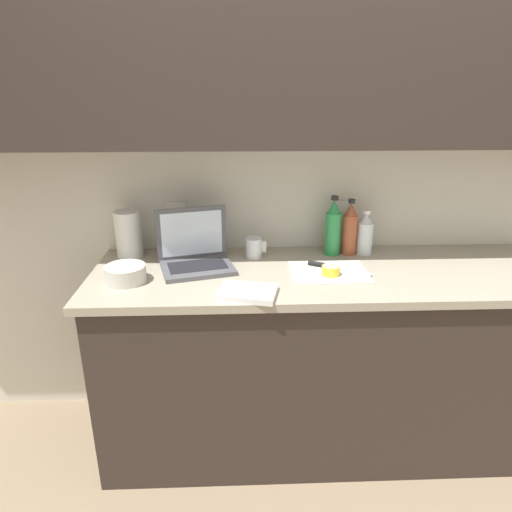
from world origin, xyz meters
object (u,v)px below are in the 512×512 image
knife (328,266)px  bowl_white (126,274)px  laptop (195,253)px  lemon_half_cut (330,270)px  cutting_board (330,272)px  paper_towel_roll (129,234)px  bottle_oil_tall (350,229)px  bottle_water_clear (333,228)px  bottle_green_soda (365,234)px  measuring_cup (254,248)px

knife → bowl_white: bearing=-145.7°
laptop → lemon_half_cut: (0.58, -0.14, -0.03)m
cutting_board → paper_towel_roll: paper_towel_roll is taller
bottle_oil_tall → paper_towel_roll: 1.05m
cutting_board → lemon_half_cut: size_ratio=4.29×
bottle_water_clear → bottle_green_soda: bearing=0.0°
bottle_green_soda → bottle_water_clear: bearing=180.0°
laptop → paper_towel_roll: (-0.32, 0.15, 0.05)m
cutting_board → bowl_white: 0.87m
lemon_half_cut → bottle_oil_tall: bearing=62.5°
lemon_half_cut → measuring_cup: 0.40m
knife → lemon_half_cut: (-0.01, -0.07, 0.01)m
laptop → cutting_board: (0.59, -0.11, -0.06)m
knife → paper_towel_roll: paper_towel_roll is taller
knife → cutting_board: bearing=-59.7°
lemon_half_cut → measuring_cup: measuring_cup is taller
lemon_half_cut → paper_towel_roll: (-0.91, 0.29, 0.08)m
bottle_green_soda → bottle_oil_tall: size_ratio=0.80×
bottle_oil_tall → cutting_board: bearing=-119.3°
lemon_half_cut → laptop: bearing=166.3°
bottle_water_clear → lemon_half_cut: bearing=-102.8°
cutting_board → lemon_half_cut: 0.04m
bottle_water_clear → knife: bearing=-105.3°
bottle_green_soda → measuring_cup: (-0.53, -0.03, -0.05)m
lemon_half_cut → bowl_white: bowl_white is taller
bottle_water_clear → measuring_cup: (-0.38, -0.03, -0.08)m
lemon_half_cut → measuring_cup: bearing=141.9°
knife → bottle_oil_tall: 0.27m
lemon_half_cut → knife: bearing=84.4°
knife → measuring_cup: bearing=179.9°
measuring_cup → lemon_half_cut: bearing=-38.1°
laptop → cutting_board: laptop is taller
lemon_half_cut → bottle_oil_tall: 0.33m
cutting_board → measuring_cup: (-0.32, 0.21, 0.04)m
laptop → paper_towel_roll: bearing=140.7°
lemon_half_cut → bottle_water_clear: bottle_water_clear is taller
lemon_half_cut → bottle_water_clear: size_ratio=0.27×
laptop → bottle_water_clear: size_ratio=1.28×
lemon_half_cut → bottle_green_soda: (0.22, 0.28, 0.07)m
bottle_oil_tall → bottle_water_clear: bottle_water_clear is taller
bottle_water_clear → laptop: bearing=-168.2°
bowl_white → bottle_green_soda: bearing=15.4°
knife → bottle_green_soda: (0.21, 0.20, 0.08)m
knife → paper_towel_roll: size_ratio=1.19×
cutting_board → knife: 0.04m
knife → bowl_white: bowl_white is taller
knife → bottle_water_clear: (0.06, 0.20, 0.11)m
bottle_green_soda → lemon_half_cut: bearing=-128.4°
bottle_green_soda → paper_towel_roll: (-1.12, 0.01, 0.01)m
knife → lemon_half_cut: bearing=-67.5°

